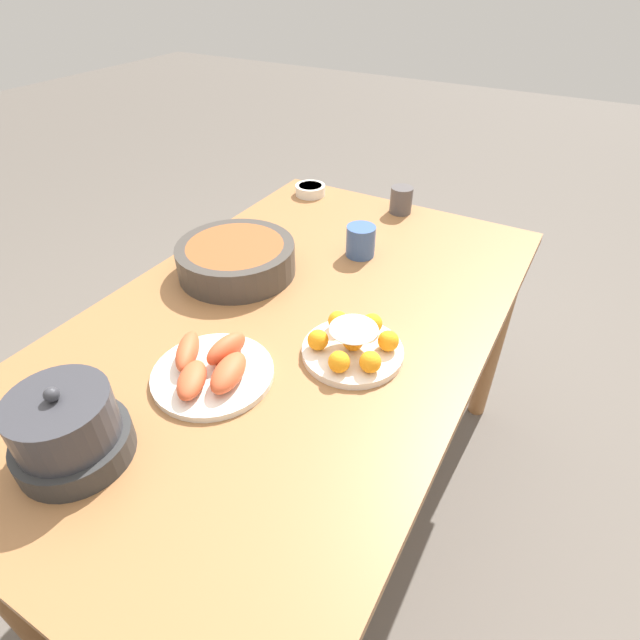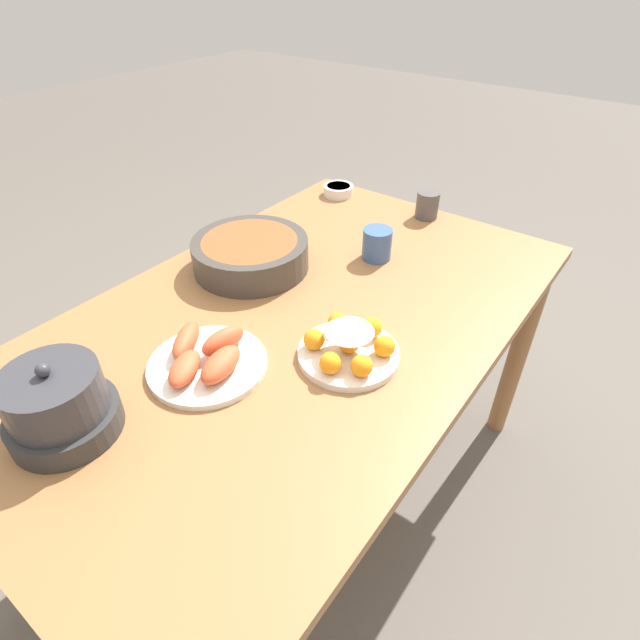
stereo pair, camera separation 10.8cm
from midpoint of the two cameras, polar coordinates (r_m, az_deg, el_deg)
The scene contains 9 objects.
ground_plane at distance 1.72m, azimuth -0.20°, elevation -19.75°, with size 12.00×12.00×0.00m, color #5B544C.
dining_table at distance 1.22m, azimuth -0.26°, elevation -2.98°, with size 1.44×0.87×0.74m.
cake_plate at distance 1.04m, azimuth 6.34°, elevation -3.25°, with size 0.21×0.21×0.08m.
serving_bowl at distance 1.32m, azimuth -5.62°, elevation 7.55°, with size 0.30×0.30×0.08m.
sauce_bowl at distance 1.76m, azimuth 3.93°, elevation 14.58°, with size 0.10×0.10×0.03m.
seafood_platter at distance 1.02m, azimuth -9.93°, elevation -4.54°, with size 0.24×0.24×0.07m.
cup_near at distance 1.63m, azimuth 14.08°, elevation 12.59°, with size 0.07×0.07×0.08m.
cup_far at distance 1.38m, azimuth 8.80°, elevation 8.51°, with size 0.08×0.08×0.09m.
warming_pot at distance 0.95m, azimuth -24.84°, elevation -9.01°, with size 0.19×0.19×0.16m.
Camera 2 is at (-0.71, -0.61, 1.44)m, focal length 28.00 mm.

